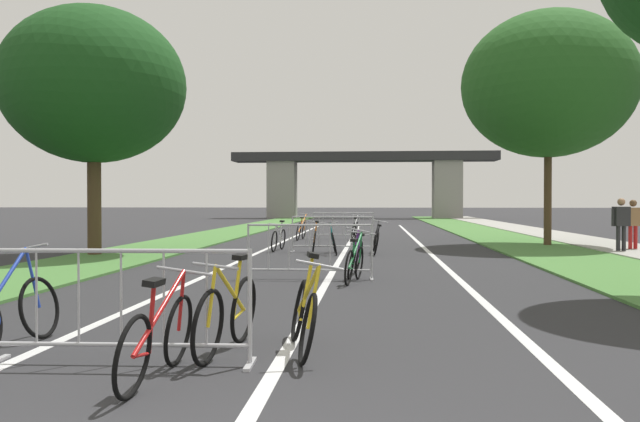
# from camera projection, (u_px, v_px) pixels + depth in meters

# --- Properties ---
(grass_verge_left) EXTENTS (2.86, 64.42, 0.05)m
(grass_verge_left) POSITION_uv_depth(u_px,v_px,m) (226.00, 233.00, 29.31)
(grass_verge_left) COLOR #477A38
(grass_verge_left) RESTS_ON ground
(grass_verge_right) EXTENTS (2.86, 64.42, 0.05)m
(grass_verge_right) POSITION_uv_depth(u_px,v_px,m) (488.00, 234.00, 28.32)
(grass_verge_right) COLOR #477A38
(grass_verge_right) RESTS_ON ground
(sidewalk_path_right) EXTENTS (2.31, 64.42, 0.08)m
(sidewalk_path_right) POSITION_uv_depth(u_px,v_px,m) (547.00, 234.00, 28.10)
(sidewalk_path_right) COLOR #9E9B93
(sidewalk_path_right) RESTS_ON ground
(lane_stripe_center) EXTENTS (0.14, 37.27, 0.01)m
(lane_stripe_center) POSITION_uv_depth(u_px,v_px,m) (348.00, 246.00, 21.12)
(lane_stripe_center) COLOR silver
(lane_stripe_center) RESTS_ON ground
(lane_stripe_right_lane) EXTENTS (0.14, 37.27, 0.01)m
(lane_stripe_right_lane) POSITION_uv_depth(u_px,v_px,m) (423.00, 246.00, 20.92)
(lane_stripe_right_lane) COLOR silver
(lane_stripe_right_lane) RESTS_ON ground
(lane_stripe_left_lane) EXTENTS (0.14, 37.27, 0.01)m
(lane_stripe_left_lane) POSITION_uv_depth(u_px,v_px,m) (274.00, 245.00, 21.33)
(lane_stripe_left_lane) COLOR silver
(lane_stripe_left_lane) RESTS_ON ground
(overpass_bridge) EXTENTS (22.82, 2.85, 5.73)m
(overpass_bridge) POSITION_uv_depth(u_px,v_px,m) (364.00, 175.00, 55.55)
(overpass_bridge) COLOR #2D2D30
(overpass_bridge) RESTS_ON ground
(tree_left_pine_near) EXTENTS (4.91, 4.91, 6.69)m
(tree_left_pine_near) POSITION_uv_depth(u_px,v_px,m) (94.00, 86.00, 17.20)
(tree_left_pine_near) COLOR #4C3823
(tree_left_pine_near) RESTS_ON ground
(tree_right_cypress_far) EXTENTS (5.61, 5.61, 7.69)m
(tree_right_cypress_far) POSITION_uv_depth(u_px,v_px,m) (548.00, 85.00, 20.92)
(tree_right_cypress_far) COLOR #4C3823
(tree_right_cypress_far) RESTS_ON ground
(crowd_barrier_nearest) EXTENTS (2.42, 0.54, 1.05)m
(crowd_barrier_nearest) POSITION_uv_depth(u_px,v_px,m) (121.00, 307.00, 5.77)
(crowd_barrier_nearest) COLOR #ADADB2
(crowd_barrier_nearest) RESTS_ON ground
(crowd_barrier_second) EXTENTS (2.41, 0.50, 1.05)m
(crowd_barrier_second) POSITION_uv_depth(u_px,v_px,m) (310.00, 252.00, 12.09)
(crowd_barrier_second) COLOR #ADADB2
(crowd_barrier_second) RESTS_ON ground
(crowd_barrier_third) EXTENTS (2.42, 0.56, 1.05)m
(crowd_barrier_third) POSITION_uv_depth(u_px,v_px,m) (332.00, 234.00, 18.49)
(crowd_barrier_third) COLOR #ADADB2
(crowd_barrier_third) RESTS_ON ground
(crowd_barrier_fourth) EXTENTS (2.42, 0.52, 1.05)m
(crowd_barrier_fourth) POSITION_uv_depth(u_px,v_px,m) (343.00, 226.00, 24.90)
(crowd_barrier_fourth) COLOR #ADADB2
(crowd_barrier_fourth) RESTS_ON ground
(bicycle_orange_0) EXTENTS (0.54, 1.79, 1.03)m
(bicycle_orange_0) POSITION_uv_depth(u_px,v_px,m) (302.00, 230.00, 24.50)
(bicycle_orange_0) COLOR black
(bicycle_orange_0) RESTS_ON ground
(bicycle_yellow_1) EXTENTS (0.44, 1.65, 0.95)m
(bicycle_yellow_1) POSITION_uv_depth(u_px,v_px,m) (228.00, 314.00, 6.18)
(bicycle_yellow_1) COLOR black
(bicycle_yellow_1) RESTS_ON ground
(bicycle_black_2) EXTENTS (0.53, 1.74, 0.97)m
(bicycle_black_2) POSITION_uv_depth(u_px,v_px,m) (376.00, 241.00, 17.95)
(bicycle_black_2) COLOR black
(bicycle_black_2) RESTS_ON ground
(bicycle_silver_3) EXTENTS (0.49, 1.74, 0.97)m
(bicycle_silver_3) POSITION_uv_depth(u_px,v_px,m) (355.00, 230.00, 24.43)
(bicycle_silver_3) COLOR black
(bicycle_silver_3) RESTS_ON ground
(bicycle_white_4) EXTENTS (0.45, 1.67, 0.91)m
(bicycle_white_4) POSITION_uv_depth(u_px,v_px,m) (279.00, 239.00, 19.07)
(bicycle_white_4) COLOR black
(bicycle_white_4) RESTS_ON ground
(bicycle_blue_5) EXTENTS (0.52, 1.63, 1.04)m
(bicycle_blue_5) POSITION_uv_depth(u_px,v_px,m) (10.00, 311.00, 6.39)
(bicycle_blue_5) COLOR black
(bicycle_blue_5) RESTS_ON ground
(bicycle_purple_6) EXTENTS (0.49, 1.73, 0.99)m
(bicycle_purple_6) POSITION_uv_depth(u_px,v_px,m) (356.00, 257.00, 12.57)
(bicycle_purple_6) COLOR black
(bicycle_purple_6) RESTS_ON ground
(bicycle_teal_7) EXTENTS (0.45, 1.62, 0.92)m
(bicycle_teal_7) POSITION_uv_depth(u_px,v_px,m) (333.00, 241.00, 17.92)
(bicycle_teal_7) COLOR black
(bicycle_teal_7) RESTS_ON ground
(bicycle_red_8) EXTENTS (0.50, 1.62, 0.91)m
(bicycle_red_8) POSITION_uv_depth(u_px,v_px,m) (158.00, 337.00, 5.22)
(bicycle_red_8) COLOR black
(bicycle_red_8) RESTS_ON ground
(bicycle_green_9) EXTENTS (0.57, 1.58, 0.92)m
(bicycle_green_9) POSITION_uv_depth(u_px,v_px,m) (355.00, 263.00, 11.60)
(bicycle_green_9) COLOR black
(bicycle_green_9) RESTS_ON ground
(bicycle_orange_10) EXTENTS (0.52, 1.70, 0.94)m
(bicycle_orange_10) POSITION_uv_depth(u_px,v_px,m) (314.00, 240.00, 18.18)
(bicycle_orange_10) COLOR black
(bicycle_orange_10) RESTS_ON ground
(bicycle_yellow_11) EXTENTS (0.66, 1.64, 0.96)m
(bicycle_yellow_11) POSITION_uv_depth(u_px,v_px,m) (304.00, 314.00, 6.23)
(bicycle_yellow_11) COLOR black
(bicycle_yellow_11) RESTS_ON ground
(pedestrian_strolling) EXTENTS (0.55, 0.33, 1.53)m
(pedestrian_strolling) POSITION_uv_depth(u_px,v_px,m) (633.00, 220.00, 18.82)
(pedestrian_strolling) COLOR #B21E1E
(pedestrian_strolling) RESTS_ON ground
(pedestrian_waiting) EXTENTS (0.56, 0.33, 1.57)m
(pedestrian_waiting) POSITION_uv_depth(u_px,v_px,m) (621.00, 220.00, 18.06)
(pedestrian_waiting) COLOR #262628
(pedestrian_waiting) RESTS_ON ground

